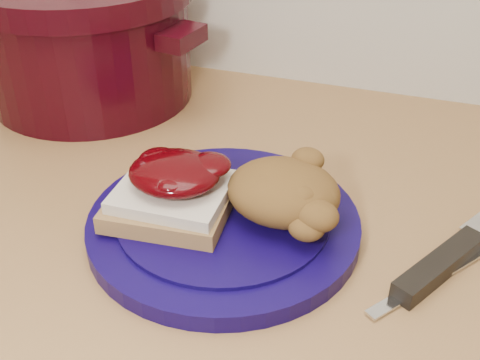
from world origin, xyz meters
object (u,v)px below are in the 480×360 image
(plate, at_px, (224,224))
(dutch_oven, at_px, (87,37))
(butter_knife, at_px, (432,279))
(chef_knife, at_px, (465,245))
(pepper_grinder, at_px, (58,25))

(plate, distance_m, dutch_oven, 0.37)
(butter_knife, distance_m, dutch_oven, 0.54)
(plate, bearing_deg, chef_knife, 10.74)
(chef_knife, xyz_separation_m, dutch_oven, (-0.50, 0.19, 0.08))
(pepper_grinder, bearing_deg, dutch_oven, -34.94)
(plate, height_order, chef_knife, same)
(butter_knife, bearing_deg, chef_knife, 9.62)
(pepper_grinder, bearing_deg, butter_knife, -28.17)
(dutch_oven, bearing_deg, plate, -39.93)
(chef_knife, relative_size, butter_knife, 1.87)
(plate, height_order, dutch_oven, dutch_oven)
(plate, distance_m, chef_knife, 0.23)
(butter_knife, distance_m, pepper_grinder, 0.64)
(chef_knife, distance_m, butter_knife, 0.06)
(pepper_grinder, bearing_deg, plate, -38.82)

